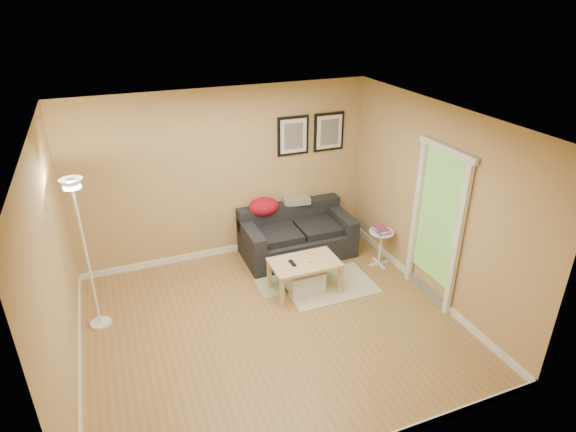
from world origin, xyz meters
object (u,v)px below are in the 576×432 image
(coffee_table, at_px, (304,276))
(floor_lamp, at_px, (88,260))
(sofa, at_px, (297,233))
(side_table, at_px, (380,248))
(book_stack, at_px, (382,230))
(storage_bin, at_px, (305,280))

(coffee_table, relative_size, floor_lamp, 0.47)
(sofa, relative_size, side_table, 3.02)
(sofa, distance_m, coffee_table, 1.01)
(side_table, height_order, book_stack, book_stack)
(book_stack, relative_size, floor_lamp, 0.12)
(book_stack, bearing_deg, storage_bin, 173.93)
(side_table, bearing_deg, sofa, 144.42)
(coffee_table, bearing_deg, floor_lamp, 160.83)
(sofa, bearing_deg, side_table, -35.58)
(sofa, distance_m, book_stack, 1.30)
(coffee_table, height_order, floor_lamp, floor_lamp)
(coffee_table, distance_m, book_stack, 1.39)
(sofa, xyz_separation_m, floor_lamp, (-2.98, -0.70, 0.56))
(coffee_table, xyz_separation_m, floor_lamp, (-2.68, 0.26, 0.70))
(sofa, height_order, side_table, sofa)
(coffee_table, bearing_deg, book_stack, -4.89)
(book_stack, height_order, floor_lamp, floor_lamp)
(storage_bin, bearing_deg, side_table, 9.01)
(book_stack, bearing_deg, coffee_table, 173.99)
(side_table, bearing_deg, book_stack, -144.26)
(sofa, relative_size, book_stack, 7.11)
(side_table, bearing_deg, storage_bin, -170.99)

